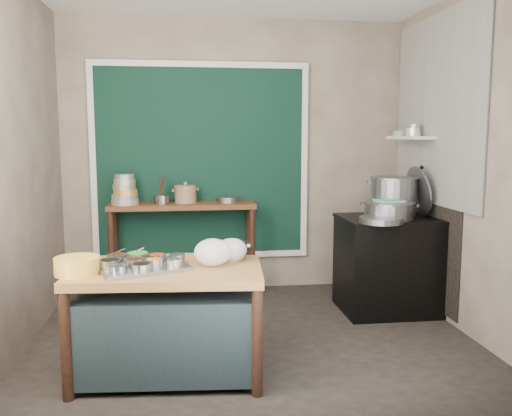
{
  "coord_description": "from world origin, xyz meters",
  "views": [
    {
      "loc": [
        -0.52,
        -4.14,
        1.62
      ],
      "look_at": [
        0.06,
        0.25,
        1.03
      ],
      "focal_mm": 38.0,
      "sensor_mm": 36.0,
      "label": 1
    }
  ],
  "objects": [
    {
      "name": "curtain_frame",
      "position": [
        -0.35,
        1.46,
        1.35
      ],
      "size": [
        2.22,
        0.03,
        2.02
      ],
      "primitive_type": null,
      "color": "beige",
      "rests_on": "back_wall"
    },
    {
      "name": "steamer",
      "position": [
        1.29,
        0.47,
        0.96
      ],
      "size": [
        0.61,
        0.61,
        0.15
      ],
      "primitive_type": null,
      "rotation": [
        0.0,
        0.0,
        -0.4
      ],
      "color": "gray",
      "rests_on": "stove_top"
    },
    {
      "name": "back_wall",
      "position": [
        0.0,
        1.51,
        1.4
      ],
      "size": [
        3.5,
        0.02,
        2.8
      ],
      "primitive_type": "cube",
      "color": "gray",
      "rests_on": "floor"
    },
    {
      "name": "wall_shelf",
      "position": [
        1.63,
        0.85,
        1.6
      ],
      "size": [
        0.22,
        0.7,
        0.03
      ],
      "primitive_type": "cube",
      "color": "beige",
      "rests_on": "right_wall"
    },
    {
      "name": "wide_bowl",
      "position": [
        -0.09,
        1.29,
        0.98
      ],
      "size": [
        0.26,
        0.26,
        0.06
      ],
      "primitive_type": "cylinder",
      "rotation": [
        0.0,
        0.0,
        0.18
      ],
      "color": "gray",
      "rests_on": "back_counter"
    },
    {
      "name": "yellow_basin",
      "position": [
        -1.21,
        -0.67,
        0.8
      ],
      "size": [
        0.32,
        0.32,
        0.11
      ],
      "primitive_type": "cylinder",
      "rotation": [
        0.0,
        0.0,
        0.16
      ],
      "color": "gold",
      "rests_on": "prep_table"
    },
    {
      "name": "condiment_tray",
      "position": [
        -0.81,
        -0.6,
        0.76
      ],
      "size": [
        0.66,
        0.57,
        0.02
      ],
      "primitive_type": "cube",
      "rotation": [
        0.0,
        0.0,
        0.38
      ],
      "color": "gray",
      "rests_on": "prep_table"
    },
    {
      "name": "tile_panel",
      "position": [
        1.74,
        0.55,
        1.85
      ],
      "size": [
        0.02,
        1.7,
        1.7
      ],
      "primitive_type": "cube",
      "color": "#B2B2AA",
      "rests_on": "right_wall"
    },
    {
      "name": "stock_pot",
      "position": [
        1.41,
        0.68,
        1.06
      ],
      "size": [
        0.6,
        0.6,
        0.36
      ],
      "primitive_type": null,
      "rotation": [
        0.0,
        0.0,
        -0.4
      ],
      "color": "gray",
      "rests_on": "stove_top"
    },
    {
      "name": "green_cloth",
      "position": [
        1.29,
        0.47,
        1.04
      ],
      "size": [
        0.24,
        0.19,
        0.02
      ],
      "primitive_type": "cube",
      "rotation": [
        0.0,
        0.0,
        0.03
      ],
      "color": "#69A98E",
      "rests_on": "steamer"
    },
    {
      "name": "prep_table",
      "position": [
        -0.65,
        -0.58,
        0.38
      ],
      "size": [
        1.31,
        0.82,
        0.75
      ],
      "primitive_type": "cube",
      "rotation": [
        0.0,
        0.0,
        -0.08
      ],
      "color": "olive",
      "rests_on": "floor"
    },
    {
      "name": "floor",
      "position": [
        0.0,
        0.0,
        -0.01
      ],
      "size": [
        3.5,
        3.0,
        0.02
      ],
      "primitive_type": "cube",
      "color": "#2D2722",
      "rests_on": "ground"
    },
    {
      "name": "back_counter",
      "position": [
        -0.55,
        1.28,
        0.47
      ],
      "size": [
        1.45,
        0.4,
        0.95
      ],
      "primitive_type": "cube",
      "color": "#512E17",
      "rests_on": "floor"
    },
    {
      "name": "shallow_pan",
      "position": [
        1.14,
        0.25,
        0.9
      ],
      "size": [
        0.44,
        0.44,
        0.05
      ],
      "primitive_type": "cylinder",
      "rotation": [
        0.0,
        0.0,
        -0.22
      ],
      "color": "gray",
      "rests_on": "stove_top"
    },
    {
      "name": "left_wall",
      "position": [
        -1.76,
        0.0,
        1.4
      ],
      "size": [
        0.02,
        3.0,
        2.8
      ],
      "primitive_type": "cube",
      "color": "gray",
      "rests_on": "floor"
    },
    {
      "name": "bowl_stack",
      "position": [
        -1.11,
        1.25,
        1.08
      ],
      "size": [
        0.27,
        0.27,
        0.3
      ],
      "color": "tan",
      "rests_on": "back_counter"
    },
    {
      "name": "plastic_bag_b",
      "position": [
        -0.21,
        -0.45,
        0.83
      ],
      "size": [
        0.26,
        0.24,
        0.16
      ],
      "primitive_type": "ellipsoid",
      "rotation": [
        0.0,
        0.0,
        0.31
      ],
      "color": "white",
      "rests_on": "prep_table"
    },
    {
      "name": "shelf_bowl_stack",
      "position": [
        1.63,
        0.79,
        1.67
      ],
      "size": [
        0.14,
        0.14,
        0.11
      ],
      "color": "silver",
      "rests_on": "wall_shelf"
    },
    {
      "name": "pot_lid",
      "position": [
        1.64,
        0.63,
        1.11
      ],
      "size": [
        0.13,
        0.47,
        0.46
      ],
      "primitive_type": "cylinder",
      "rotation": [
        0.0,
        1.36,
        0.03
      ],
      "color": "gray",
      "rests_on": "stove_top"
    },
    {
      "name": "saucepan",
      "position": [
        -0.21,
        -0.39,
        0.82
      ],
      "size": [
        0.31,
        0.31,
        0.13
      ],
      "primitive_type": null,
      "rotation": [
        0.0,
        0.0,
        -0.35
      ],
      "color": "gray",
      "rests_on": "prep_table"
    },
    {
      "name": "shelf_bowl_green",
      "position": [
        1.63,
        1.1,
        1.64
      ],
      "size": [
        0.17,
        0.17,
        0.05
      ],
      "primitive_type": "cylinder",
      "rotation": [
        0.0,
        0.0,
        -0.18
      ],
      "color": "gray",
      "rests_on": "wall_shelf"
    },
    {
      "name": "condiment_bowls",
      "position": [
        -0.83,
        -0.59,
        0.8
      ],
      "size": [
        0.55,
        0.42,
        0.06
      ],
      "color": "gray",
      "rests_on": "condiment_tray"
    },
    {
      "name": "plastic_bag_a",
      "position": [
        -0.35,
        -0.56,
        0.84
      ],
      "size": [
        0.29,
        0.26,
        0.19
      ],
      "primitive_type": "ellipsoid",
      "rotation": [
        0.0,
        0.0,
        -0.22
      ],
      "color": "white",
      "rests_on": "prep_table"
    },
    {
      "name": "right_wall",
      "position": [
        1.76,
        0.0,
        1.4
      ],
      "size": [
        0.02,
        3.0,
        2.8
      ],
      "primitive_type": "cube",
      "color": "gray",
      "rests_on": "floor"
    },
    {
      "name": "stove_block",
      "position": [
        1.35,
        0.55,
        0.42
      ],
      "size": [
        0.9,
        0.68,
        0.85
      ],
      "primitive_type": "cube",
      "color": "black",
      "rests_on": "floor"
    },
    {
      "name": "soot_patch",
      "position": [
        1.74,
        0.65,
        0.7
      ],
      "size": [
        0.01,
        1.3,
        1.3
      ],
      "primitive_type": "cube",
      "color": "black",
      "rests_on": "right_wall"
    },
    {
      "name": "curtain_panel",
      "position": [
        -0.35,
        1.47,
        1.35
      ],
      "size": [
        2.1,
        0.02,
        1.9
      ],
      "primitive_type": "cube",
      "color": "black",
      "rests_on": "back_wall"
    },
    {
      "name": "stove_top",
      "position": [
        1.35,
        0.55,
        0.86
      ],
      "size": [
        0.92,
        0.69,
        0.03
      ],
      "primitive_type": "cube",
      "color": "black",
      "rests_on": "stove_block"
    },
    {
      "name": "ceramic_crock",
      "position": [
        -0.52,
        1.3,
        1.03
      ],
      "size": [
        0.29,
        0.29,
        0.16
      ],
      "primitive_type": null,
      "rotation": [
        0.0,
        0.0,
        0.32
      ],
      "color": "#7F6045",
      "rests_on": "back_counter"
    },
    {
      "name": "utensil_cup",
      "position": [
        -0.75,
        1.24,
        0.99
      ],
      "size": [
        0.16,
        0.16,
        0.09
      ],
      "primitive_type": "cylinder",
      "rotation": [
        0.0,
        0.0,
        0.09
      ],
      "color": "gray",
      "rests_on": "back_counter"
    }
  ]
}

